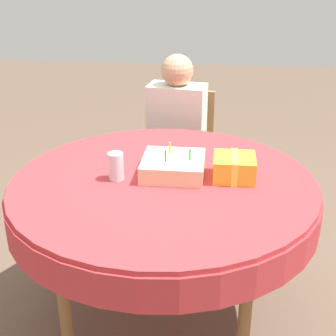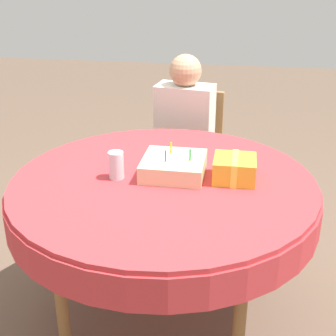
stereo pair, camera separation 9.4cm
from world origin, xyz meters
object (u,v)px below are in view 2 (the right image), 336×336
(drinking_glass, at_px, (116,165))
(gift_box, at_px, (234,169))
(birthday_cake, at_px, (174,166))
(person, at_px, (184,129))
(chair, at_px, (187,153))

(drinking_glass, relative_size, gift_box, 0.65)
(birthday_cake, bearing_deg, person, 94.72)
(gift_box, bearing_deg, birthday_cake, 177.89)
(chair, height_order, gift_box, gift_box)
(chair, xyz_separation_m, gift_box, (0.31, -0.94, 0.33))
(chair, bearing_deg, drinking_glass, -91.83)
(chair, relative_size, gift_box, 4.68)
(gift_box, bearing_deg, drinking_glass, -172.36)
(person, relative_size, gift_box, 6.12)
(chair, distance_m, drinking_glass, 1.08)
(birthday_cake, height_order, gift_box, birthday_cake)
(person, distance_m, birthday_cake, 0.86)
(chair, height_order, drinking_glass, drinking_glass)
(person, relative_size, birthday_cake, 4.18)
(chair, height_order, birthday_cake, birthday_cake)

